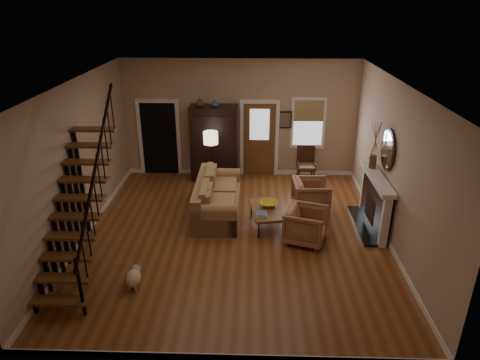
{
  "coord_description": "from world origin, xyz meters",
  "views": [
    {
      "loc": [
        0.37,
        -8.09,
        4.87
      ],
      "look_at": [
        0.1,
        0.4,
        1.15
      ],
      "focal_mm": 32.0,
      "sensor_mm": 36.0,
      "label": 1
    }
  ],
  "objects_px": {
    "armoire": "(214,143)",
    "coffee_table": "(267,217)",
    "armchair_right": "(311,196)",
    "armchair_left": "(306,225)",
    "floor_lamp": "(211,162)",
    "side_chair": "(306,165)",
    "sofa": "(218,197)"
  },
  "relations": [
    {
      "from": "sofa",
      "to": "coffee_table",
      "type": "height_order",
      "value": "sofa"
    },
    {
      "from": "armchair_right",
      "to": "armoire",
      "type": "bearing_deg",
      "value": 50.68
    },
    {
      "from": "armoire",
      "to": "side_chair",
      "type": "distance_m",
      "value": 2.61
    },
    {
      "from": "armchair_right",
      "to": "side_chair",
      "type": "xyz_separation_m",
      "value": [
        0.06,
        1.7,
        0.12
      ]
    },
    {
      "from": "armchair_left",
      "to": "floor_lamp",
      "type": "distance_m",
      "value": 3.36
    },
    {
      "from": "armchair_left",
      "to": "floor_lamp",
      "type": "height_order",
      "value": "floor_lamp"
    },
    {
      "from": "armoire",
      "to": "coffee_table",
      "type": "bearing_deg",
      "value": -62.72
    },
    {
      "from": "armchair_left",
      "to": "side_chair",
      "type": "distance_m",
      "value": 3.15
    },
    {
      "from": "armoire",
      "to": "armchair_right",
      "type": "xyz_separation_m",
      "value": [
        2.49,
        -1.9,
        -0.66
      ]
    },
    {
      "from": "coffee_table",
      "to": "floor_lamp",
      "type": "bearing_deg",
      "value": 126.97
    },
    {
      "from": "floor_lamp",
      "to": "side_chair",
      "type": "bearing_deg",
      "value": 13.99
    },
    {
      "from": "sofa",
      "to": "floor_lamp",
      "type": "height_order",
      "value": "floor_lamp"
    },
    {
      "from": "sofa",
      "to": "armchair_left",
      "type": "relative_size",
      "value": 2.74
    },
    {
      "from": "armchair_right",
      "to": "floor_lamp",
      "type": "bearing_deg",
      "value": 65.05
    },
    {
      "from": "armchair_left",
      "to": "armchair_right",
      "type": "height_order",
      "value": "armchair_right"
    },
    {
      "from": "sofa",
      "to": "coffee_table",
      "type": "bearing_deg",
      "value": -26.38
    },
    {
      "from": "coffee_table",
      "to": "armchair_left",
      "type": "height_order",
      "value": "armchair_left"
    },
    {
      "from": "armoire",
      "to": "armchair_left",
      "type": "xyz_separation_m",
      "value": [
        2.21,
        -3.33,
        -0.67
      ]
    },
    {
      "from": "armoire",
      "to": "sofa",
      "type": "height_order",
      "value": "armoire"
    },
    {
      "from": "coffee_table",
      "to": "armchair_right",
      "type": "relative_size",
      "value": 1.34
    },
    {
      "from": "armoire",
      "to": "floor_lamp",
      "type": "xyz_separation_m",
      "value": [
        -0.01,
        -0.84,
        -0.23
      ]
    },
    {
      "from": "sofa",
      "to": "armchair_right",
      "type": "height_order",
      "value": "sofa"
    },
    {
      "from": "armoire",
      "to": "floor_lamp",
      "type": "bearing_deg",
      "value": -90.86
    },
    {
      "from": "coffee_table",
      "to": "armchair_left",
      "type": "xyz_separation_m",
      "value": [
        0.81,
        -0.61,
        0.16
      ]
    },
    {
      "from": "coffee_table",
      "to": "armchair_right",
      "type": "distance_m",
      "value": 1.37
    },
    {
      "from": "coffee_table",
      "to": "armchair_left",
      "type": "relative_size",
      "value": 1.37
    },
    {
      "from": "armoire",
      "to": "coffee_table",
      "type": "relative_size",
      "value": 1.83
    },
    {
      "from": "sofa",
      "to": "armchair_left",
      "type": "height_order",
      "value": "sofa"
    },
    {
      "from": "sofa",
      "to": "floor_lamp",
      "type": "distance_m",
      "value": 1.39
    },
    {
      "from": "armchair_left",
      "to": "armchair_right",
      "type": "relative_size",
      "value": 0.98
    },
    {
      "from": "armoire",
      "to": "armchair_right",
      "type": "bearing_deg",
      "value": -37.37
    },
    {
      "from": "floor_lamp",
      "to": "sofa",
      "type": "bearing_deg",
      "value": -78.61
    }
  ]
}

